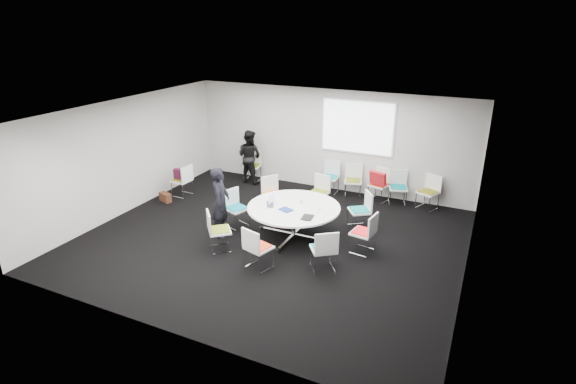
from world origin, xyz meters
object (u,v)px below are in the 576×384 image
at_px(laptop, 272,204).
at_px(conference_table, 294,215).
at_px(chair_ring_f, 219,238).
at_px(chair_back_a, 329,183).
at_px(chair_ring_h, 323,257).
at_px(chair_ring_g, 258,255).
at_px(chair_ring_b, 359,217).
at_px(chair_back_e, 428,199).
at_px(chair_back_b, 353,187).
at_px(chair_ring_a, 363,240).
at_px(chair_ring_d, 273,201).
at_px(chair_person_back, 253,171).
at_px(maroon_bag, 181,174).
at_px(chair_spare_left, 183,186).
at_px(chair_back_c, 379,191).
at_px(cup, 301,201).
at_px(chair_ring_e, 237,215).
at_px(chair_back_d, 398,194).
at_px(brown_bag, 165,197).
at_px(chair_ring_c, 318,199).
at_px(person_main, 221,202).

bearing_deg(laptop, conference_table, -106.01).
bearing_deg(chair_ring_f, conference_table, 94.82).
bearing_deg(chair_back_a, chair_ring_h, 107.40).
distance_m(conference_table, chair_ring_g, 1.53).
distance_m(chair_ring_b, chair_back_e, 2.22).
xyz_separation_m(chair_back_a, chair_back_b, (0.68, -0.00, 0.00)).
height_order(chair_ring_a, chair_ring_g, same).
xyz_separation_m(chair_ring_b, chair_back_e, (1.24, 1.84, 0.00)).
bearing_deg(chair_ring_d, chair_ring_b, 127.45).
xyz_separation_m(chair_ring_a, chair_back_b, (-1.12, 2.90, 0.00)).
distance_m(chair_ring_f, chair_back_b, 4.40).
distance_m(chair_person_back, maroon_bag, 2.25).
xyz_separation_m(chair_spare_left, chair_person_back, (1.11, 1.92, 0.00)).
height_order(chair_back_c, chair_person_back, same).
height_order(chair_back_b, cup, chair_back_b).
height_order(chair_ring_d, chair_ring_e, same).
bearing_deg(chair_ring_g, chair_ring_e, 149.90).
bearing_deg(chair_ring_g, chair_ring_f, -178.90).
distance_m(chair_ring_a, chair_spare_left, 5.44).
relative_size(chair_ring_f, chair_back_c, 1.00).
distance_m(chair_ring_f, chair_back_c, 4.71).
relative_size(chair_back_a, chair_back_d, 1.00).
height_order(chair_ring_b, chair_ring_h, same).
distance_m(chair_back_d, chair_person_back, 4.33).
distance_m(chair_ring_a, chair_ring_g, 2.23).
height_order(chair_ring_f, chair_person_back, same).
bearing_deg(chair_back_d, maroon_bag, 2.29).
bearing_deg(laptop, brown_bag, 52.06).
relative_size(chair_ring_e, chair_ring_f, 1.00).
xyz_separation_m(chair_ring_c, chair_back_c, (1.25, 1.21, 0.00)).
relative_size(chair_ring_h, laptop, 2.58).
height_order(cup, brown_bag, cup).
distance_m(chair_ring_f, chair_ring_g, 1.14).
xyz_separation_m(conference_table, chair_ring_d, (-1.06, 1.08, -0.24)).
bearing_deg(person_main, chair_ring_d, -32.24).
bearing_deg(chair_ring_b, chair_spare_left, 55.92).
xyz_separation_m(chair_ring_f, person_main, (-0.32, 0.60, 0.52)).
bearing_deg(chair_ring_a, chair_ring_h, 162.30).
xyz_separation_m(chair_back_a, maroon_bag, (-3.56, -1.92, 0.34)).
relative_size(chair_back_e, chair_person_back, 1.00).
height_order(chair_ring_f, chair_back_e, same).
xyz_separation_m(chair_ring_c, chair_ring_g, (-0.00, -3.17, 0.00)).
height_order(chair_ring_d, laptop, chair_ring_d).
bearing_deg(chair_ring_a, chair_back_a, 40.02).
relative_size(chair_back_d, chair_person_back, 1.00).
bearing_deg(chair_back_c, laptop, 77.27).
distance_m(chair_back_d, maroon_bag, 5.79).
relative_size(chair_back_b, chair_back_d, 1.00).
relative_size(chair_back_a, brown_bag, 2.44).
bearing_deg(chair_ring_e, chair_back_d, 154.21).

